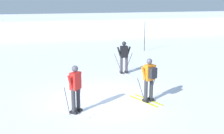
{
  "coord_description": "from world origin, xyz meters",
  "views": [
    {
      "loc": [
        -2.68,
        -11.04,
        4.0
      ],
      "look_at": [
        0.7,
        1.54,
        0.9
      ],
      "focal_mm": 48.09,
      "sensor_mm": 36.0,
      "label": 1
    }
  ],
  "objects_px": {
    "skier_orange": "(149,78)",
    "skier_red": "(75,88)",
    "skier_black": "(124,56)",
    "trail_marker_pole": "(145,36)"
  },
  "relations": [
    {
      "from": "skier_black",
      "to": "skier_red",
      "type": "distance_m",
      "value": 5.81
    },
    {
      "from": "skier_orange",
      "to": "skier_red",
      "type": "xyz_separation_m",
      "value": [
        -2.88,
        -0.4,
        -0.04
      ]
    },
    {
      "from": "skier_black",
      "to": "skier_orange",
      "type": "xyz_separation_m",
      "value": [
        -0.36,
        -4.42,
        0.04
      ]
    },
    {
      "from": "skier_orange",
      "to": "skier_red",
      "type": "distance_m",
      "value": 2.91
    },
    {
      "from": "skier_orange",
      "to": "trail_marker_pole",
      "type": "relative_size",
      "value": 0.79
    },
    {
      "from": "skier_orange",
      "to": "trail_marker_pole",
      "type": "bearing_deg",
      "value": 69.85
    },
    {
      "from": "skier_orange",
      "to": "trail_marker_pole",
      "type": "height_order",
      "value": "trail_marker_pole"
    },
    {
      "from": "skier_orange",
      "to": "skier_black",
      "type": "bearing_deg",
      "value": 85.31
    },
    {
      "from": "skier_orange",
      "to": "trail_marker_pole",
      "type": "xyz_separation_m",
      "value": [
        3.83,
        10.44,
        0.13
      ]
    },
    {
      "from": "skier_orange",
      "to": "skier_red",
      "type": "relative_size",
      "value": 1.0
    }
  ]
}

